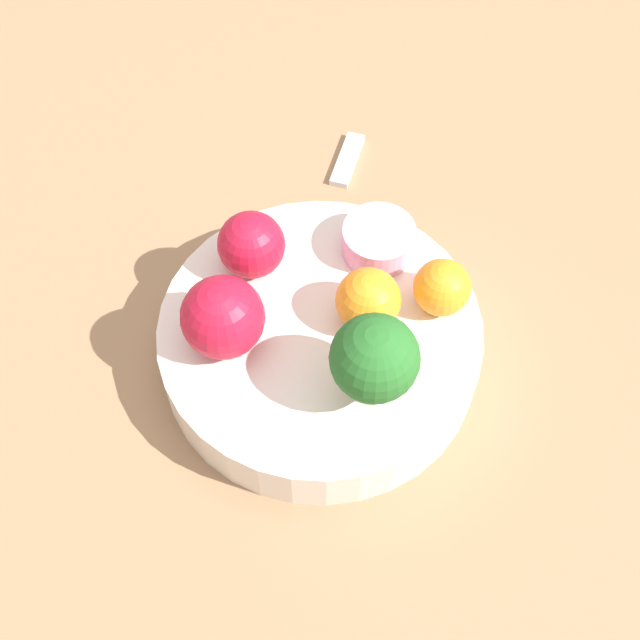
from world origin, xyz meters
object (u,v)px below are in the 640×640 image
Objects in this scene: orange_back at (367,297)px; spoon at (347,160)px; bowl at (320,343)px; orange_front at (443,291)px; apple_red at (223,317)px; broccoli at (375,360)px; apple_green at (251,245)px; small_cup at (379,240)px.

spoon is at bearing 169.45° from orange_back.
orange_front is at bearing 88.18° from bowl.
apple_red is 0.16m from orange_front.
broccoli reaches higher than orange_back.
bowl is at bearing -91.82° from orange_front.
orange_front is 0.89× the size of orange_back.
broccoli is 1.29× the size of spoon.
apple_green is at bearing -118.60° from orange_front.
apple_green is 0.14m from orange_front.
bowl is 5.65× the size of orange_front.
apple_red is (-0.07, -0.09, -0.02)m from broccoli.
orange_back is (-0.01, -0.05, 0.00)m from orange_front.
bowl is 5.04× the size of orange_back.
orange_front is 0.69× the size of spoon.
bowl is at bearing 28.80° from apple_green.
small_cup is at bearing 156.30° from orange_back.
apple_red is 0.10m from orange_back.
apple_red is at bearing -93.07° from orange_front.
bowl is 0.09m from small_cup.
broccoli reaches higher than apple_green.
apple_red reaches higher than orange_front.
apple_green is (-0.07, -0.04, 0.05)m from bowl.
orange_back is 0.85× the size of small_cup.
broccoli is at bearing -10.80° from spoon.
spoon is (-0.19, 0.03, -0.06)m from orange_back.
broccoli is 0.14m from apple_green.
apple_red is 1.07× the size of small_cup.
orange_front is at bearing 84.01° from orange_back.
broccoli is 0.11m from apple_red.
broccoli is 0.13m from small_cup.
spoon is (-0.25, 0.05, -0.09)m from broccoli.
apple_green is 0.10m from small_cup.
broccoli reaches higher than orange_front.
apple_red is 0.07m from apple_green.
orange_back is at bearing 168.45° from broccoli.
bowl reaches higher than spoon.
apple_red is at bearing -91.51° from orange_back.
small_cup is at bearing 134.37° from bowl.
small_cup is (-0.06, 0.06, 0.03)m from bowl.
small_cup reaches higher than spoon.
apple_green is at bearing -40.74° from spoon.
orange_back is at bearing -10.55° from spoon.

